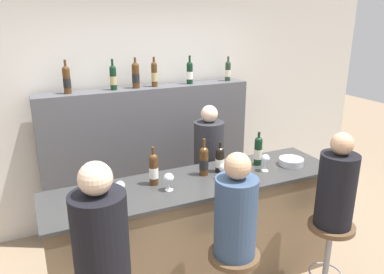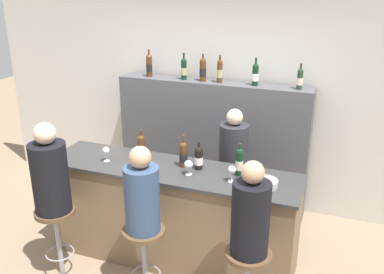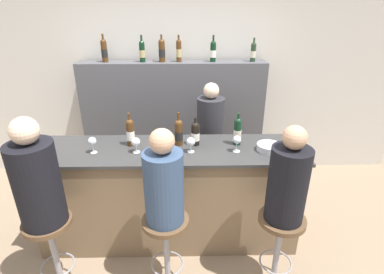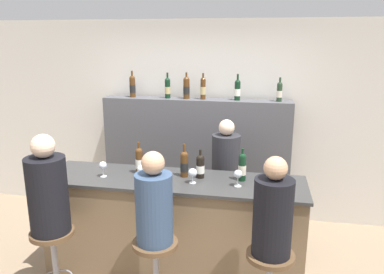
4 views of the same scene
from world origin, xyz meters
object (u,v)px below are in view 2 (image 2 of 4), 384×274
(wine_bottle_backbar_4, at_px, (255,74))
(wine_glass_1, at_px, (141,157))
(bar_stool_left, at_px, (56,224))
(wine_bottle_backbar_2, at_px, (203,69))
(wine_glass_3, at_px, (232,170))
(wine_bottle_backbar_3, at_px, (220,71))
(wine_glass_2, at_px, (188,165))
(metal_bowl, at_px, (265,183))
(guest_seated_right, at_px, (251,215))
(wine_bottle_backbar_0, at_px, (149,65))
(bar_stool_right, at_px, (248,268))
(wine_bottle_backbar_5, at_px, (300,79))
(bar_stool_middle, at_px, (144,244))
(wine_bottle_counter_2, at_px, (199,158))
(wine_bottle_counter_1, at_px, (183,154))
(wine_bottle_counter_0, at_px, (141,147))
(bartender, at_px, (232,179))
(wine_bottle_backbar_1, at_px, (184,69))
(guest_seated_left, at_px, (50,174))
(guest_seated_middle, at_px, (142,195))
(wine_glass_0, at_px, (106,151))
(wine_bottle_counter_3, at_px, (239,162))

(wine_bottle_backbar_4, distance_m, wine_glass_1, 1.68)
(wine_glass_1, relative_size, bar_stool_left, 0.20)
(wine_bottle_backbar_2, height_order, wine_glass_3, wine_bottle_backbar_2)
(wine_bottle_backbar_3, distance_m, wine_glass_2, 1.49)
(metal_bowl, distance_m, guest_seated_right, 0.56)
(wine_bottle_backbar_0, xyz_separation_m, bar_stool_right, (1.77, -1.90, -1.20))
(wine_bottle_backbar_5, bearing_deg, bar_stool_left, -135.83)
(wine_bottle_backbar_3, distance_m, wine_bottle_backbar_4, 0.43)
(bar_stool_middle, bearing_deg, wine_bottle_counter_2, 69.77)
(wine_bottle_counter_1, height_order, wine_bottle_backbar_3, wine_bottle_backbar_3)
(wine_bottle_counter_0, xyz_separation_m, bartender, (0.81, 0.58, -0.48))
(wine_bottle_counter_0, xyz_separation_m, wine_bottle_backbar_1, (-0.01, 1.20, 0.58))
(wine_glass_2, distance_m, guest_seated_left, 1.28)
(wine_bottle_backbar_2, relative_size, wine_bottle_backbar_5, 1.14)
(wine_glass_2, bearing_deg, wine_bottle_backbar_2, 103.97)
(wine_bottle_backbar_4, height_order, wine_glass_3, wine_bottle_backbar_4)
(wine_bottle_counter_1, bearing_deg, wine_glass_3, -16.21)
(guest_seated_left, bearing_deg, guest_seated_middle, 0.00)
(wine_glass_0, xyz_separation_m, wine_glass_3, (1.31, 0.00, 0.00))
(wine_bottle_counter_3, bearing_deg, wine_bottle_backbar_2, 123.30)
(wine_bottle_counter_3, relative_size, guest_seated_right, 0.40)
(wine_bottle_counter_2, height_order, wine_bottle_backbar_3, wine_bottle_backbar_3)
(wine_bottle_backbar_3, distance_m, bar_stool_right, 2.40)
(wine_glass_0, height_order, guest_seated_middle, guest_seated_middle)
(wine_bottle_backbar_2, distance_m, guest_seated_right, 2.29)
(wine_bottle_backbar_5, bearing_deg, wine_bottle_backbar_3, -180.00)
(wine_bottle_counter_2, relative_size, wine_bottle_backbar_5, 0.98)
(wine_bottle_backbar_1, distance_m, metal_bowl, 1.99)
(guest_seated_right, bearing_deg, wine_bottle_backbar_4, 102.74)
(wine_bottle_backbar_4, relative_size, wine_glass_0, 2.07)
(wine_glass_0, height_order, guest_seated_left, guest_seated_left)
(wine_glass_1, distance_m, bar_stool_middle, 0.85)
(bar_stool_left, xyz_separation_m, guest_seated_left, (0.00, 0.00, 0.54))
(wine_bottle_backbar_3, relative_size, wine_glass_0, 2.10)
(wine_bottle_backbar_4, bearing_deg, wine_bottle_counter_0, -126.05)
(wine_bottle_backbar_0, relative_size, wine_bottle_backbar_2, 1.03)
(wine_bottle_counter_0, distance_m, wine_glass_3, 1.01)
(wine_glass_2, distance_m, wine_glass_3, 0.42)
(wine_glass_3, bearing_deg, guest_seated_right, -60.74)
(metal_bowl, xyz_separation_m, bar_stool_left, (-1.88, -0.56, -0.51))
(guest_seated_left, bearing_deg, wine_bottle_counter_1, 34.01)
(wine_bottle_counter_1, xyz_separation_m, bartender, (0.35, 0.58, -0.48))
(wine_bottle_backbar_0, relative_size, wine_bottle_backbar_3, 1.04)
(wine_bottle_backbar_1, relative_size, wine_bottle_backbar_3, 1.00)
(wine_glass_1, height_order, guest_seated_right, guest_seated_right)
(wine_bottle_backbar_3, distance_m, guest_seated_middle, 2.03)
(wine_bottle_counter_1, xyz_separation_m, bar_stool_right, (0.84, -0.70, -0.61))
(wine_glass_2, xyz_separation_m, bar_stool_left, (-1.16, -0.55, -0.58))
(wine_bottle_backbar_1, height_order, wine_bottle_backbar_2, wine_bottle_backbar_2)
(wine_bottle_backbar_5, height_order, guest_seated_middle, wine_bottle_backbar_5)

